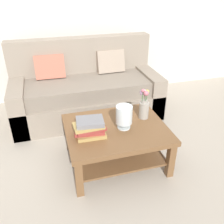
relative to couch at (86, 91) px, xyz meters
The scene contains 7 objects.
ground_plane 0.97m from the couch, 88.24° to the right, with size 10.00×10.00×0.00m, color #ADA393.
back_wall 1.24m from the couch, 87.90° to the left, with size 6.40×0.12×2.70m, color beige.
couch is the anchor object (origin of this frame).
coffee_table 1.18m from the couch, 85.19° to the right, with size 1.04×0.85×0.45m.
book_stack_main 1.26m from the couch, 98.61° to the right, with size 0.31×0.24×0.17m.
glass_hurricane_vase 1.24m from the couch, 81.77° to the right, with size 0.17×0.17×0.25m.
flower_pitcher 1.18m from the couch, 67.26° to the right, with size 0.11×0.11×0.35m.
Camera 1 is at (-0.56, -2.33, 1.83)m, focal length 39.50 mm.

